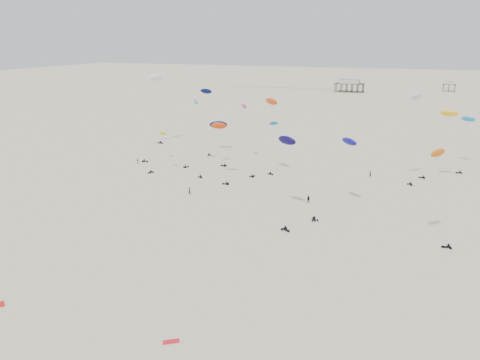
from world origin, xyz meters
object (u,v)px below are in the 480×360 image
at_px(rig_0, 415,110).
at_px(spectator_0, 190,194).
at_px(pavilion_main, 349,86).
at_px(rig_9, 220,137).
at_px(rig_4, 205,109).
at_px(pavilion_small, 449,87).

relative_size(rig_0, spectator_0, 10.87).
distance_m(rig_0, spectator_0, 65.25).
relative_size(pavilion_main, rig_9, 1.26).
distance_m(rig_4, spectator_0, 31.20).
relative_size(rig_0, rig_9, 1.47).
relative_size(pavilion_small, rig_9, 0.54).
bearing_deg(rig_0, pavilion_main, -106.82).
relative_size(pavilion_small, rig_4, 0.35).
bearing_deg(pavilion_small, rig_9, -105.46).
bearing_deg(pavilion_main, spectator_0, -91.29).
distance_m(pavilion_main, rig_0, 228.81).
relative_size(pavilion_small, rig_0, 0.37).
bearing_deg(rig_9, spectator_0, 161.29).
height_order(pavilion_main, pavilion_small, pavilion_main).
bearing_deg(rig_0, rig_9, -11.59).
bearing_deg(pavilion_main, rig_9, -91.07).
bearing_deg(rig_0, spectator_0, 3.85).
bearing_deg(rig_4, rig_9, 85.99).
xyz_separation_m(rig_0, spectator_0, (-52.47, -33.39, -19.74)).
xyz_separation_m(pavilion_main, rig_0, (46.69, -223.46, 15.52)).
bearing_deg(pavilion_small, rig_0, -95.25).
distance_m(pavilion_main, rig_9, 239.29).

